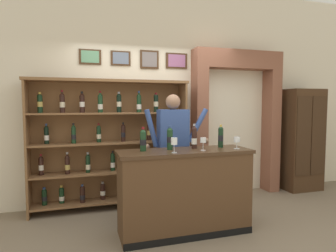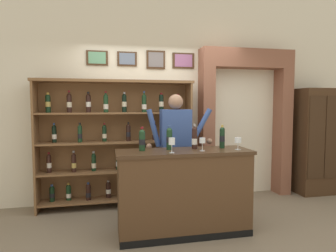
% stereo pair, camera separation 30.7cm
% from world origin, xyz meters
% --- Properties ---
extents(ground_plane, '(14.00, 14.00, 0.02)m').
position_xyz_m(ground_plane, '(0.00, 0.00, -0.01)').
color(ground_plane, '#7A6B56').
extents(back_wall, '(12.00, 0.19, 3.51)m').
position_xyz_m(back_wall, '(-0.00, 1.44, 1.76)').
color(back_wall, beige).
rests_on(back_wall, ground).
extents(wine_shelf, '(2.34, 0.36, 1.92)m').
position_xyz_m(wine_shelf, '(-0.72, 1.15, 1.02)').
color(wine_shelf, brown).
rests_on(wine_shelf, ground).
extents(archway_doorway, '(1.60, 0.45, 2.47)m').
position_xyz_m(archway_doorway, '(1.44, 1.31, 1.40)').
color(archway_doorway, brown).
rests_on(archway_doorway, ground).
extents(side_cabinet, '(0.67, 0.40, 1.84)m').
position_xyz_m(side_cabinet, '(2.72, 1.06, 0.92)').
color(side_cabinet, '#422B19').
rests_on(side_cabinet, ground).
extents(tasting_counter, '(1.61, 0.54, 1.02)m').
position_xyz_m(tasting_counter, '(0.04, -0.00, 0.51)').
color(tasting_counter, '#4C331E').
rests_on(tasting_counter, ground).
extents(shopkeeper, '(0.94, 0.22, 1.70)m').
position_xyz_m(shopkeeper, '(0.06, 0.54, 1.05)').
color(shopkeeper, '#2D3347').
rests_on(shopkeeper, ground).
extents(tasting_bottle_chianti, '(0.07, 0.07, 0.28)m').
position_xyz_m(tasting_bottle_chianti, '(-0.46, 0.07, 1.15)').
color(tasting_bottle_chianti, '#19381E').
rests_on(tasting_bottle_chianti, tasting_counter).
extents(tasting_bottle_bianco, '(0.07, 0.07, 0.29)m').
position_xyz_m(tasting_bottle_bianco, '(-0.12, 0.08, 1.16)').
color(tasting_bottle_bianco, '#19381E').
rests_on(tasting_bottle_bianco, tasting_counter).
extents(tasting_bottle_grappa, '(0.07, 0.07, 0.31)m').
position_xyz_m(tasting_bottle_grappa, '(0.19, 0.08, 1.15)').
color(tasting_bottle_grappa, black).
rests_on(tasting_bottle_grappa, tasting_counter).
extents(tasting_bottle_riserva, '(0.07, 0.07, 0.29)m').
position_xyz_m(tasting_bottle_riserva, '(0.55, 0.07, 1.16)').
color(tasting_bottle_riserva, black).
rests_on(tasting_bottle_riserva, tasting_counter).
extents(wine_glass_spare, '(0.07, 0.07, 0.17)m').
position_xyz_m(wine_glass_spare, '(-0.15, -0.16, 1.14)').
color(wine_glass_spare, silver).
rests_on(wine_glass_spare, tasting_counter).
extents(wine_glass_left, '(0.07, 0.07, 0.16)m').
position_xyz_m(wine_glass_left, '(0.23, -0.10, 1.13)').
color(wine_glass_left, silver).
rests_on(wine_glass_left, tasting_counter).
extents(wine_glass_center, '(0.08, 0.08, 0.15)m').
position_xyz_m(wine_glass_center, '(0.68, -0.10, 1.13)').
color(wine_glass_center, silver).
rests_on(wine_glass_center, tasting_counter).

